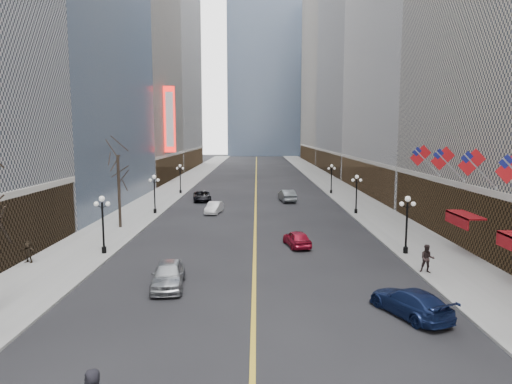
{
  "coord_description": "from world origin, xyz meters",
  "views": [
    {
      "loc": [
        0.17,
        -4.75,
        9.45
      ],
      "look_at": [
        0.13,
        17.48,
        6.59
      ],
      "focal_mm": 32.0,
      "sensor_mm": 36.0,
      "label": 1
    }
  ],
  "objects_px": {
    "car_nb_near": "(168,274)",
    "streetlamp_west_2": "(154,190)",
    "streetlamp_east_2": "(357,190)",
    "streetlamp_east_1": "(407,219)",
    "car_sb_far": "(287,196)",
    "car_sb_near": "(410,302)",
    "car_sb_mid": "(297,238)",
    "streetlamp_east_3": "(331,176)",
    "car_nb_mid": "(214,208)",
    "streetlamp_west_3": "(180,176)",
    "streetlamp_west_1": "(103,218)",
    "car_nb_far": "(202,196)"
  },
  "relations": [
    {
      "from": "car_nb_near",
      "to": "streetlamp_west_2",
      "type": "bearing_deg",
      "value": 98.3
    },
    {
      "from": "streetlamp_west_2",
      "to": "car_nb_near",
      "type": "bearing_deg",
      "value": -75.72
    },
    {
      "from": "streetlamp_east_1",
      "to": "car_sb_far",
      "type": "bearing_deg",
      "value": 104.7
    },
    {
      "from": "streetlamp_west_1",
      "to": "streetlamp_west_3",
      "type": "distance_m",
      "value": 36.0
    },
    {
      "from": "car_nb_far",
      "to": "streetlamp_east_2",
      "type": "bearing_deg",
      "value": -37.57
    },
    {
      "from": "car_nb_mid",
      "to": "car_sb_near",
      "type": "xyz_separation_m",
      "value": [
        13.08,
        -30.62,
        0.04
      ]
    },
    {
      "from": "streetlamp_west_2",
      "to": "streetlamp_west_3",
      "type": "bearing_deg",
      "value": 90.0
    },
    {
      "from": "streetlamp_east_1",
      "to": "car_sb_far",
      "type": "distance_m",
      "value": 29.28
    },
    {
      "from": "streetlamp_east_1",
      "to": "streetlamp_east_2",
      "type": "bearing_deg",
      "value": 90.0
    },
    {
      "from": "streetlamp_east_1",
      "to": "car_sb_mid",
      "type": "height_order",
      "value": "streetlamp_east_1"
    },
    {
      "from": "streetlamp_west_2",
      "to": "car_sb_far",
      "type": "height_order",
      "value": "streetlamp_west_2"
    },
    {
      "from": "streetlamp_east_1",
      "to": "car_sb_mid",
      "type": "bearing_deg",
      "value": 162.05
    },
    {
      "from": "car_sb_near",
      "to": "car_sb_mid",
      "type": "xyz_separation_m",
      "value": [
        -4.63,
        14.61,
        -0.03
      ]
    },
    {
      "from": "streetlamp_west_2",
      "to": "car_sb_far",
      "type": "xyz_separation_m",
      "value": [
        16.19,
        10.25,
        -2.07
      ]
    },
    {
      "from": "streetlamp_east_1",
      "to": "car_sb_near",
      "type": "relative_size",
      "value": 0.91
    },
    {
      "from": "streetlamp_east_3",
      "to": "car_sb_mid",
      "type": "relative_size",
      "value": 1.11
    },
    {
      "from": "streetlamp_east_3",
      "to": "car_sb_mid",
      "type": "xyz_separation_m",
      "value": [
        -8.26,
        -33.32,
        -2.21
      ]
    },
    {
      "from": "streetlamp_west_1",
      "to": "car_sb_near",
      "type": "bearing_deg",
      "value": -30.86
    },
    {
      "from": "streetlamp_west_1",
      "to": "car_nb_far",
      "type": "height_order",
      "value": "streetlamp_west_1"
    },
    {
      "from": "car_nb_far",
      "to": "streetlamp_west_2",
      "type": "bearing_deg",
      "value": -121.11
    },
    {
      "from": "streetlamp_west_1",
      "to": "car_sb_far",
      "type": "bearing_deg",
      "value": 60.19
    },
    {
      "from": "streetlamp_east_3",
      "to": "streetlamp_west_1",
      "type": "relative_size",
      "value": 1.0
    },
    {
      "from": "car_nb_near",
      "to": "car_nb_mid",
      "type": "xyz_separation_m",
      "value": [
        0.38,
        26.26,
        -0.14
      ]
    },
    {
      "from": "car_sb_mid",
      "to": "streetlamp_east_2",
      "type": "bearing_deg",
      "value": -129.8
    },
    {
      "from": "streetlamp_west_1",
      "to": "streetlamp_east_3",
      "type": "bearing_deg",
      "value": 56.75
    },
    {
      "from": "streetlamp_east_1",
      "to": "streetlamp_east_3",
      "type": "xyz_separation_m",
      "value": [
        0.0,
        36.0,
        0.0
      ]
    },
    {
      "from": "streetlamp_east_3",
      "to": "streetlamp_west_2",
      "type": "distance_m",
      "value": 29.68
    },
    {
      "from": "streetlamp_west_2",
      "to": "car_nb_near",
      "type": "distance_m",
      "value": 26.46
    },
    {
      "from": "streetlamp_east_3",
      "to": "streetlamp_west_2",
      "type": "height_order",
      "value": "same"
    },
    {
      "from": "car_nb_far",
      "to": "car_sb_mid",
      "type": "height_order",
      "value": "car_nb_far"
    },
    {
      "from": "streetlamp_east_2",
      "to": "car_sb_far",
      "type": "bearing_deg",
      "value": 125.87
    },
    {
      "from": "streetlamp_east_2",
      "to": "streetlamp_west_3",
      "type": "xyz_separation_m",
      "value": [
        -23.6,
        18.0,
        0.0
      ]
    },
    {
      "from": "streetlamp_east_3",
      "to": "car_nb_near",
      "type": "distance_m",
      "value": 46.84
    },
    {
      "from": "car_nb_mid",
      "to": "car_sb_mid",
      "type": "relative_size",
      "value": 1.01
    },
    {
      "from": "car_sb_near",
      "to": "car_sb_far",
      "type": "relative_size",
      "value": 0.98
    },
    {
      "from": "streetlamp_west_1",
      "to": "car_nb_near",
      "type": "distance_m",
      "value": 10.19
    },
    {
      "from": "streetlamp_east_3",
      "to": "streetlamp_west_3",
      "type": "bearing_deg",
      "value": 180.0
    },
    {
      "from": "streetlamp_east_3",
      "to": "car_nb_mid",
      "type": "distance_m",
      "value": 24.17
    },
    {
      "from": "streetlamp_east_1",
      "to": "streetlamp_west_2",
      "type": "distance_m",
      "value": 29.68
    },
    {
      "from": "car_nb_far",
      "to": "streetlamp_east_3",
      "type": "bearing_deg",
      "value": 12.16
    },
    {
      "from": "car_nb_near",
      "to": "streetlamp_east_1",
      "type": "bearing_deg",
      "value": 17.88
    },
    {
      "from": "streetlamp_east_3",
      "to": "car_sb_far",
      "type": "bearing_deg",
      "value": -133.75
    },
    {
      "from": "streetlamp_west_3",
      "to": "streetlamp_west_1",
      "type": "bearing_deg",
      "value": -90.0
    },
    {
      "from": "car_nb_far",
      "to": "car_sb_far",
      "type": "bearing_deg",
      "value": -10.29
    },
    {
      "from": "streetlamp_east_2",
      "to": "car_nb_near",
      "type": "height_order",
      "value": "streetlamp_east_2"
    },
    {
      "from": "car_sb_near",
      "to": "streetlamp_west_2",
      "type": "bearing_deg",
      "value": -79.8
    },
    {
      "from": "streetlamp_west_3",
      "to": "car_nb_far",
      "type": "relative_size",
      "value": 0.87
    },
    {
      "from": "streetlamp_east_1",
      "to": "car_nb_near",
      "type": "relative_size",
      "value": 0.94
    },
    {
      "from": "car_sb_mid",
      "to": "car_sb_far",
      "type": "relative_size",
      "value": 0.81
    },
    {
      "from": "streetlamp_east_1",
      "to": "streetlamp_west_2",
      "type": "height_order",
      "value": "same"
    }
  ]
}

